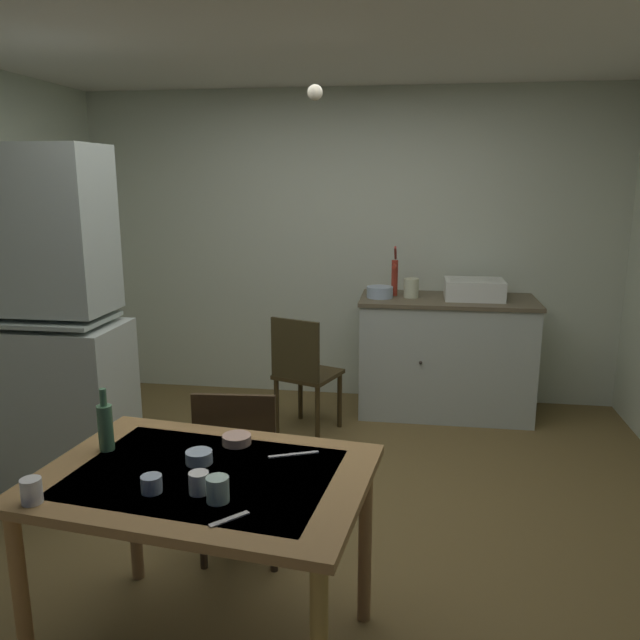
# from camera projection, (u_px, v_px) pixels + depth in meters

# --- Properties ---
(ground_plane) EXTENTS (5.40, 5.40, 0.00)m
(ground_plane) POSITION_uv_depth(u_px,v_px,m) (304.00, 517.00, 3.46)
(ground_plane) COLOR brown
(wall_back) EXTENTS (4.50, 0.10, 2.53)m
(wall_back) POSITION_uv_depth(u_px,v_px,m) (347.00, 247.00, 5.23)
(wall_back) COLOR beige
(wall_back) RESTS_ON ground
(ceiling_slab) EXTENTS (4.50, 4.24, 0.10)m
(ceiling_slab) POSITION_uv_depth(u_px,v_px,m) (301.00, 11.00, 2.89)
(ceiling_slab) COLOR silver
(hutch_cabinet) EXTENTS (1.08, 0.51, 2.01)m
(hutch_cabinet) POSITION_uv_depth(u_px,v_px,m) (30.00, 335.00, 3.64)
(hutch_cabinet) COLOR #ADB7AE
(hutch_cabinet) RESTS_ON ground
(counter_cabinet) EXTENTS (1.34, 0.64, 0.93)m
(counter_cabinet) POSITION_uv_depth(u_px,v_px,m) (445.00, 356.00, 4.93)
(counter_cabinet) COLOR #ADB7AE
(counter_cabinet) RESTS_ON ground
(sink_basin) EXTENTS (0.44, 0.34, 0.15)m
(sink_basin) POSITION_uv_depth(u_px,v_px,m) (474.00, 289.00, 4.78)
(sink_basin) COLOR silver
(sink_basin) RESTS_ON counter_cabinet
(hand_pump) EXTENTS (0.05, 0.27, 0.39)m
(hand_pump) POSITION_uv_depth(u_px,v_px,m) (395.00, 274.00, 4.89)
(hand_pump) COLOR maroon
(hand_pump) RESTS_ON counter_cabinet
(mixing_bowl_counter) EXTENTS (0.20, 0.20, 0.09)m
(mixing_bowl_counter) POSITION_uv_depth(u_px,v_px,m) (380.00, 292.00, 4.84)
(mixing_bowl_counter) COLOR #9EB2C6
(mixing_bowl_counter) RESTS_ON counter_cabinet
(stoneware_crock) EXTENTS (0.11, 0.11, 0.15)m
(stoneware_crock) POSITION_uv_depth(u_px,v_px,m) (411.00, 288.00, 4.84)
(stoneware_crock) COLOR beige
(stoneware_crock) RESTS_ON counter_cabinet
(dining_table) EXTENTS (1.29, 0.97, 0.77)m
(dining_table) POSITION_uv_depth(u_px,v_px,m) (204.00, 496.00, 2.32)
(dining_table) COLOR olive
(dining_table) RESTS_ON ground
(chair_far_side) EXTENTS (0.43, 0.43, 0.89)m
(chair_far_side) POSITION_uv_depth(u_px,v_px,m) (241.00, 467.00, 3.00)
(chair_far_side) COLOR #342719
(chair_far_side) RESTS_ON ground
(chair_by_counter) EXTENTS (0.51, 0.51, 0.88)m
(chair_by_counter) POSITION_uv_depth(u_px,v_px,m) (304.00, 372.00, 4.50)
(chair_by_counter) COLOR #352914
(chair_by_counter) RESTS_ON ground
(serving_bowl_wide) EXTENTS (0.12, 0.12, 0.04)m
(serving_bowl_wide) POSITION_uv_depth(u_px,v_px,m) (237.00, 439.00, 2.55)
(serving_bowl_wide) COLOR tan
(serving_bowl_wide) RESTS_ON dining_table
(soup_bowl_small) EXTENTS (0.10, 0.10, 0.05)m
(soup_bowl_small) POSITION_uv_depth(u_px,v_px,m) (199.00, 457.00, 2.37)
(soup_bowl_small) COLOR #9EB2C6
(soup_bowl_small) RESTS_ON dining_table
(teacup_cream) EXTENTS (0.07, 0.07, 0.06)m
(teacup_cream) POSITION_uv_depth(u_px,v_px,m) (151.00, 484.00, 2.15)
(teacup_cream) COLOR #9EB2C6
(teacup_cream) RESTS_ON dining_table
(mug_tall) EXTENTS (0.07, 0.07, 0.08)m
(mug_tall) POSITION_uv_depth(u_px,v_px,m) (199.00, 483.00, 2.15)
(mug_tall) COLOR white
(mug_tall) RESTS_ON dining_table
(mug_dark) EXTENTS (0.08, 0.08, 0.09)m
(mug_dark) POSITION_uv_depth(u_px,v_px,m) (218.00, 489.00, 2.09)
(mug_dark) COLOR #ADD1C1
(mug_dark) RESTS_ON dining_table
(teacup_mint) EXTENTS (0.07, 0.07, 0.09)m
(teacup_mint) POSITION_uv_depth(u_px,v_px,m) (31.00, 491.00, 2.08)
(teacup_mint) COLOR white
(teacup_mint) RESTS_ON dining_table
(glass_bottle) EXTENTS (0.06, 0.06, 0.25)m
(glass_bottle) POSITION_uv_depth(u_px,v_px,m) (105.00, 426.00, 2.47)
(glass_bottle) COLOR #4C7F56
(glass_bottle) RESTS_ON dining_table
(table_knife) EXTENTS (0.19, 0.09, 0.00)m
(table_knife) POSITION_uv_depth(u_px,v_px,m) (293.00, 454.00, 2.45)
(table_knife) COLOR silver
(table_knife) RESTS_ON dining_table
(teaspoon_near_bowl) EXTENTS (0.11, 0.12, 0.00)m
(teaspoon_near_bowl) POSITION_uv_depth(u_px,v_px,m) (231.00, 519.00, 1.98)
(teaspoon_near_bowl) COLOR beige
(teaspoon_near_bowl) RESTS_ON dining_table
(pendant_bulb) EXTENTS (0.08, 0.08, 0.08)m
(pendant_bulb) POSITION_uv_depth(u_px,v_px,m) (315.00, 93.00, 3.19)
(pendant_bulb) COLOR #F9EFCC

